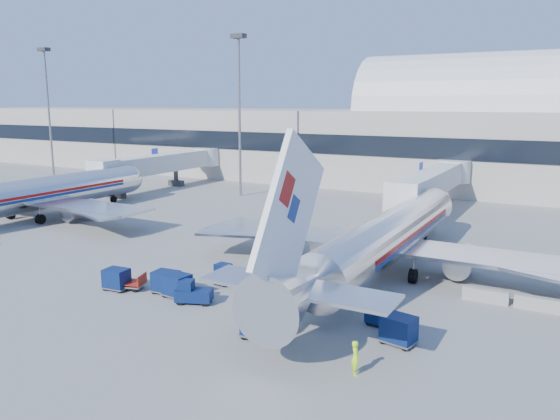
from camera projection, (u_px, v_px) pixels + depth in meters
The scene contains 20 objects.
ground at pixel (246, 271), 43.98m from camera, with size 260.00×260.00×0.00m, color gray.
terminal at pixel (350, 136), 97.02m from camera, with size 170.00×28.15×21.00m.
airliner_main at pixel (385, 238), 42.53m from camera, with size 32.00×37.26×12.07m.
airliner_mid at pixel (31, 195), 62.46m from camera, with size 32.00×37.26×12.07m.
jetbridge_near at pixel (435, 181), 66.06m from camera, with size 4.40×27.50×6.25m.
jetbridge_mid at pixel (166, 163), 85.99m from camera, with size 4.40×27.50×6.25m.
mast_far_west at pixel (47, 94), 95.33m from camera, with size 2.00×1.20×22.60m.
mast_west at pixel (239, 92), 76.36m from camera, with size 2.00×1.20×22.60m.
barrier_near at pixel (485, 295), 37.07m from camera, with size 3.00×0.55×0.90m, color #9E9E96.
barrier_mid at pixel (539, 304), 35.50m from camera, with size 3.00×0.55×0.90m, color #9E9E96.
tug_lead at pixel (193, 293), 36.79m from camera, with size 2.71×2.03×1.59m.
tug_right at pixel (382, 316), 33.00m from camera, with size 2.24×1.43×1.36m.
tug_left at pixel (227, 274), 40.89m from camera, with size 1.48×2.56×1.59m.
cart_train_a at pixel (177, 285), 37.86m from camera, with size 2.03×1.64×1.66m.
cart_train_b at pixel (166, 282), 38.70m from camera, with size 1.93×1.53×1.60m.
cart_train_c at pixel (117, 279), 39.39m from camera, with size 1.88×1.50×1.56m.
cart_solo_near at pixel (261, 321), 31.31m from camera, with size 2.27×1.82×1.87m.
cart_solo_far at pixel (399, 329), 30.49m from camera, with size 2.11×1.77×1.65m.
cart_open_red at pixel (130, 284), 39.59m from camera, with size 2.51×2.10×0.57m.
ramp_worker at pixel (356, 358), 27.08m from camera, with size 0.65×0.43×1.78m, color #A9EA18.
Camera 1 is at (22.80, -35.61, 13.35)m, focal length 35.00 mm.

